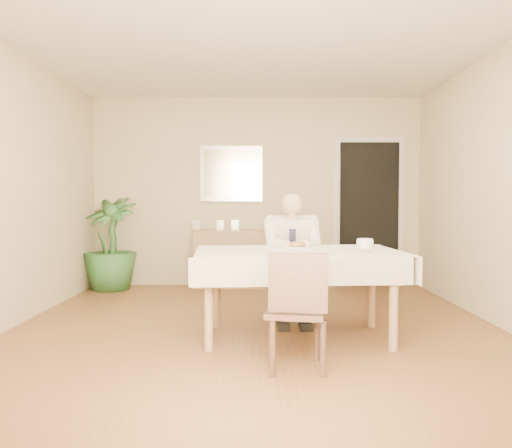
{
  "coord_description": "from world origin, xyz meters",
  "views": [
    {
      "loc": [
        0.02,
        -4.42,
        1.16
      ],
      "look_at": [
        0.0,
        0.35,
        0.95
      ],
      "focal_mm": 35.0,
      "sensor_mm": 36.0,
      "label": 1
    }
  ],
  "objects_px": {
    "seated_man": "(293,250)",
    "potted_palm": "(110,244)",
    "chair_near": "(297,305)",
    "sideboard": "(231,259)",
    "dining_table": "(297,260)",
    "chair_far": "(291,268)",
    "coffee_mug": "(365,245)"
  },
  "relations": [
    {
      "from": "chair_near",
      "to": "seated_man",
      "type": "distance_m",
      "value": 1.48
    },
    {
      "from": "chair_far",
      "to": "coffee_mug",
      "type": "relative_size",
      "value": 6.27
    },
    {
      "from": "chair_far",
      "to": "potted_palm",
      "type": "distance_m",
      "value": 2.72
    },
    {
      "from": "chair_near",
      "to": "coffee_mug",
      "type": "xyz_separation_m",
      "value": [
        0.61,
        0.72,
        0.35
      ]
    },
    {
      "from": "potted_palm",
      "to": "chair_far",
      "type": "bearing_deg",
      "value": -32.71
    },
    {
      "from": "chair_far",
      "to": "coffee_mug",
      "type": "xyz_separation_m",
      "value": [
        0.54,
        -1.02,
        0.32
      ]
    },
    {
      "from": "chair_near",
      "to": "potted_palm",
      "type": "height_order",
      "value": "potted_palm"
    },
    {
      "from": "chair_far",
      "to": "seated_man",
      "type": "xyz_separation_m",
      "value": [
        -0.0,
        -0.28,
        0.21
      ]
    },
    {
      "from": "sideboard",
      "to": "potted_palm",
      "type": "height_order",
      "value": "potted_palm"
    },
    {
      "from": "sideboard",
      "to": "potted_palm",
      "type": "relative_size",
      "value": 0.79
    },
    {
      "from": "chair_far",
      "to": "sideboard",
      "type": "xyz_separation_m",
      "value": [
        -0.71,
        1.64,
        -0.1
      ]
    },
    {
      "from": "chair_near",
      "to": "sideboard",
      "type": "bearing_deg",
      "value": 110.5
    },
    {
      "from": "seated_man",
      "to": "chair_near",
      "type": "bearing_deg",
      "value": -92.84
    },
    {
      "from": "seated_man",
      "to": "potted_palm",
      "type": "xyz_separation_m",
      "value": [
        -2.29,
        1.75,
        -0.08
      ]
    },
    {
      "from": "seated_man",
      "to": "sideboard",
      "type": "height_order",
      "value": "seated_man"
    },
    {
      "from": "chair_near",
      "to": "sideboard",
      "type": "relative_size",
      "value": 0.85
    },
    {
      "from": "coffee_mug",
      "to": "potted_palm",
      "type": "height_order",
      "value": "potted_palm"
    },
    {
      "from": "chair_near",
      "to": "sideboard",
      "type": "distance_m",
      "value": 3.44
    },
    {
      "from": "dining_table",
      "to": "sideboard",
      "type": "distance_m",
      "value": 2.63
    },
    {
      "from": "seated_man",
      "to": "potted_palm",
      "type": "height_order",
      "value": "seated_man"
    },
    {
      "from": "dining_table",
      "to": "potted_palm",
      "type": "bearing_deg",
      "value": 129.73
    },
    {
      "from": "seated_man",
      "to": "potted_palm",
      "type": "distance_m",
      "value": 2.88
    },
    {
      "from": "dining_table",
      "to": "chair_far",
      "type": "xyz_separation_m",
      "value": [
        0.0,
        0.88,
        -0.19
      ]
    },
    {
      "from": "sideboard",
      "to": "coffee_mug",
      "type": "bearing_deg",
      "value": -61.4
    },
    {
      "from": "dining_table",
      "to": "sideboard",
      "type": "bearing_deg",
      "value": 101.08
    },
    {
      "from": "seated_man",
      "to": "potted_palm",
      "type": "relative_size",
      "value": 1.02
    },
    {
      "from": "coffee_mug",
      "to": "sideboard",
      "type": "bearing_deg",
      "value": 115.06
    },
    {
      "from": "dining_table",
      "to": "chair_near",
      "type": "xyz_separation_m",
      "value": [
        -0.07,
        -0.86,
        -0.21
      ]
    },
    {
      "from": "chair_far",
      "to": "coffee_mug",
      "type": "distance_m",
      "value": 1.2
    },
    {
      "from": "potted_palm",
      "to": "coffee_mug",
      "type": "bearing_deg",
      "value": -41.36
    },
    {
      "from": "chair_near",
      "to": "potted_palm",
      "type": "relative_size",
      "value": 0.68
    },
    {
      "from": "seated_man",
      "to": "sideboard",
      "type": "xyz_separation_m",
      "value": [
        -0.71,
        1.93,
        -0.3
      ]
    }
  ]
}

